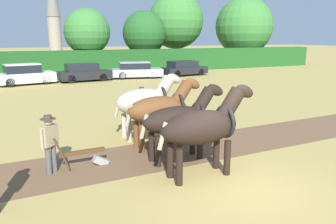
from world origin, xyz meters
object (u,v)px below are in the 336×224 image
object	(u,v)px
parked_car_center_left	(84,73)
parked_car_center_right	(184,68)
tree_center	(87,32)
draft_horse_trail_left	(161,109)
draft_horse_lead_left	(204,126)
parked_car_center	(136,70)
farmer_at_plow	(50,140)
plow	(87,156)
draft_horse_lead_right	(180,119)
tree_far_right	(244,26)
tree_right	(176,21)
church_spire	(53,10)
tree_center_right	(145,33)
parked_car_left	(25,75)
draft_horse_trail_right	(146,101)
farmer_beside_team	(142,103)

from	to	relation	value
parked_car_center_left	parked_car_center_right	xyz separation A→B (m)	(9.53, 0.16, -0.03)
tree_center	draft_horse_trail_left	distance (m)	26.13
draft_horse_lead_left	parked_car_center	bearing A→B (deg)	74.02
farmer_at_plow	parked_car_center_left	bearing A→B (deg)	125.71
tree_center	parked_car_center	xyz separation A→B (m)	(2.83, -7.41, -3.46)
draft_horse_trail_left	farmer_at_plow	xyz separation A→B (m)	(-3.61, -0.83, -0.37)
plow	parked_car_center	world-z (taller)	parked_car_center
tree_center	draft_horse_lead_right	distance (m)	27.43
tree_far_right	tree_right	bearing A→B (deg)	172.75
church_spire	draft_horse_trail_left	bearing A→B (deg)	-92.03
tree_center	tree_center_right	xyz separation A→B (m)	(7.06, 1.80, -0.06)
tree_center_right	tree_far_right	distance (m)	14.00
tree_right	draft_horse_lead_right	size ratio (longest dim) A/B	3.15
plow	parked_car_left	world-z (taller)	parked_car_left
draft_horse_trail_left	plow	xyz separation A→B (m)	(-2.64, -0.74, -1.00)
farmer_at_plow	parked_car_center_left	xyz separation A→B (m)	(4.31, 19.10, -0.23)
draft_horse_lead_right	parked_car_center	xyz separation A→B (m)	(5.37, 19.75, -0.56)
draft_horse_lead_right	parked_car_center	bearing A→B (deg)	73.00
tree_right	parked_car_center_left	world-z (taller)	tree_right
tree_center_right	draft_horse_lead_right	distance (m)	30.64
church_spire	draft_horse_trail_right	bearing A→B (deg)	-92.14
plow	farmer_at_plow	xyz separation A→B (m)	(-0.97, -0.09, 0.63)
tree_far_right	church_spire	bearing A→B (deg)	132.51
parked_car_left	church_spire	bearing A→B (deg)	69.33
draft_horse_lead_right	draft_horse_lead_left	bearing A→B (deg)	-90.01
draft_horse_lead_left	draft_horse_lead_right	xyz separation A→B (m)	(-0.04, 1.32, -0.10)
parked_car_center_right	tree_far_right	bearing A→B (deg)	24.53
draft_horse_lead_right	parked_car_center_left	bearing A→B (deg)	86.29
tree_far_right	farmer_at_plow	size ratio (longest dim) A/B	5.39
tree_far_right	draft_horse_trail_left	xyz separation A→B (m)	(-23.61, -27.13, -3.71)
tree_far_right	parked_car_center_left	size ratio (longest dim) A/B	2.01
tree_center_right	parked_car_center	world-z (taller)	tree_center_right
tree_far_right	parked_car_center_left	distance (m)	24.93
tree_center	farmer_at_plow	xyz separation A→B (m)	(-6.20, -26.67, -3.22)
farmer_beside_team	parked_car_left	world-z (taller)	farmer_beside_team
church_spire	draft_horse_trail_left	distance (m)	51.40
tree_center	parked_car_center_right	world-z (taller)	tree_center
tree_center_right	tree_right	world-z (taller)	tree_right
parked_car_center	parked_car_center_right	world-z (taller)	parked_car_center
tree_center_right	draft_horse_trail_left	xyz separation A→B (m)	(-9.65, -27.64, -2.79)
draft_horse_trail_left	parked_car_center_left	world-z (taller)	draft_horse_trail_left
tree_right	tree_far_right	world-z (taller)	tree_right
draft_horse_lead_right	draft_horse_trail_right	bearing A→B (deg)	90.29
tree_right	farmer_at_plow	bearing A→B (deg)	-121.22
farmer_beside_team	parked_car_center_left	bearing A→B (deg)	88.54
tree_right	draft_horse_trail_left	xyz separation A→B (m)	(-14.07, -28.34, -4.28)
tree_right	parked_car_left	bearing A→B (deg)	-150.21
draft_horse_lead_left	plow	xyz separation A→B (m)	(-2.73, 1.90, -1.05)
draft_horse_lead_left	draft_horse_trail_right	bearing A→B (deg)	90.19
church_spire	draft_horse_lead_right	world-z (taller)	church_spire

